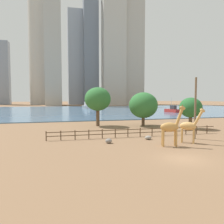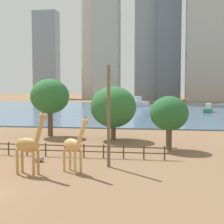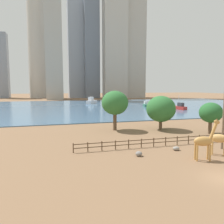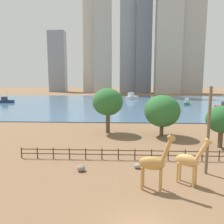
% 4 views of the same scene
% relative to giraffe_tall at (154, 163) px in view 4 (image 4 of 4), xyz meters
% --- Properties ---
extents(ground_plane, '(400.00, 400.00, 0.00)m').
position_rel_giraffe_tall_xyz_m(ground_plane, '(-1.54, 74.91, -2.32)').
color(ground_plane, brown).
extents(harbor_water, '(180.00, 86.00, 0.20)m').
position_rel_giraffe_tall_xyz_m(harbor_water, '(-1.54, 71.91, -2.22)').
color(harbor_water, '#476B8C').
rests_on(harbor_water, ground).
extents(giraffe_tall, '(3.02, 1.38, 5.00)m').
position_rel_giraffe_tall_xyz_m(giraffe_tall, '(0.00, 0.00, 0.00)').
color(giraffe_tall, '#C18C47').
rests_on(giraffe_tall, ground).
extents(giraffe_companion, '(2.77, 2.34, 4.61)m').
position_rel_giraffe_tall_xyz_m(giraffe_companion, '(3.23, 1.10, -0.14)').
color(giraffe_companion, tan).
rests_on(giraffe_companion, ground).
extents(utility_pole, '(0.28, 0.28, 8.58)m').
position_rel_giraffe_tall_xyz_m(utility_pole, '(5.64, 3.43, 1.97)').
color(utility_pole, brown).
rests_on(utility_pole, ground).
extents(boulder_near_fence, '(0.83, 0.81, 0.61)m').
position_rel_giraffe_tall_xyz_m(boulder_near_fence, '(-6.77, 3.46, -2.01)').
color(boulder_near_fence, gray).
rests_on(boulder_near_fence, ground).
extents(boulder_by_pole, '(0.96, 0.71, 0.53)m').
position_rel_giraffe_tall_xyz_m(boulder_by_pole, '(-0.92, 4.44, -2.05)').
color(boulder_by_pole, gray).
rests_on(boulder_by_pole, ground).
extents(enclosure_fence, '(26.12, 0.14, 1.30)m').
position_rel_giraffe_tall_xyz_m(enclosure_fence, '(-1.80, 6.91, -1.56)').
color(enclosure_fence, '#4C3826').
rests_on(enclosure_fence, ground).
extents(tree_left_large, '(5.26, 5.26, 7.84)m').
position_rel_giraffe_tall_xyz_m(tree_left_large, '(-5.13, 20.07, 3.11)').
color(tree_left_large, brown).
rests_on(tree_left_large, ground).
extents(tree_center_broad, '(4.10, 4.10, 5.78)m').
position_rel_giraffe_tall_xyz_m(tree_center_broad, '(10.80, 12.19, 1.58)').
color(tree_center_broad, brown).
rests_on(tree_center_broad, ground).
extents(tree_right_tall, '(5.80, 5.80, 6.82)m').
position_rel_giraffe_tall_xyz_m(tree_right_tall, '(3.89, 18.14, 1.88)').
color(tree_right_tall, brown).
rests_on(tree_right_tall, ground).
extents(boat_ferry, '(6.67, 7.76, 3.34)m').
position_rel_giraffe_tall_xyz_m(boat_ferry, '(1.98, 88.13, -0.98)').
color(boat_ferry, silver).
rests_on(boat_ferry, harbor_water).
extents(boat_sailboat, '(6.00, 3.03, 5.16)m').
position_rel_giraffe_tall_xyz_m(boat_sailboat, '(-49.77, 68.76, -1.25)').
color(boat_sailboat, navy).
rests_on(boat_sailboat, harbor_water).
extents(boat_tug, '(3.05, 5.51, 2.30)m').
position_rel_giraffe_tall_xyz_m(boat_tug, '(21.49, 64.90, -1.34)').
color(boat_tug, '#337259').
rests_on(boat_tug, harbor_water).
extents(boat_barge, '(3.65, 6.18, 5.24)m').
position_rel_giraffe_tall_xyz_m(boat_barge, '(28.64, 50.47, -1.24)').
color(boat_barge, '#B22D28').
rests_on(boat_barge, harbor_water).
extents(skyline_tower_needle, '(17.37, 9.66, 89.11)m').
position_rel_giraffe_tall_xyz_m(skyline_tower_needle, '(28.93, 139.12, 42.24)').
color(skyline_tower_needle, '#B7B2A8').
rests_on(skyline_tower_needle, ground).
extents(skyline_block_central, '(14.42, 14.42, 101.74)m').
position_rel_giraffe_tall_xyz_m(skyline_block_central, '(-26.73, 157.57, 48.55)').
color(skyline_block_central, '#B7B2A8').
rests_on(skyline_block_central, ground).
extents(skyline_tower_glass, '(10.93, 9.83, 102.64)m').
position_rel_giraffe_tall_xyz_m(skyline_tower_glass, '(-15.44, 131.53, 49.01)').
color(skyline_tower_glass, '#ADA89E').
rests_on(skyline_tower_glass, ground).
extents(skyline_block_left, '(16.39, 14.37, 93.48)m').
position_rel_giraffe_tall_xyz_m(skyline_block_left, '(45.00, 144.30, 44.43)').
color(skyline_block_left, '#ADA89E').
rests_on(skyline_block_left, ground).
extents(skyline_block_right, '(13.51, 8.58, 48.90)m').
position_rel_giraffe_tall_xyz_m(skyline_block_right, '(-55.91, 163.93, 22.13)').
color(skyline_block_right, gray).
rests_on(skyline_block_right, ground).
extents(skyline_tower_short, '(14.69, 14.05, 73.61)m').
position_rel_giraffe_tall_xyz_m(skyline_tower_short, '(2.87, 156.07, 34.49)').
color(skyline_tower_short, '#939EAD').
rests_on(skyline_tower_short, ground).
extents(skyline_block_wide, '(11.17, 8.70, 84.60)m').
position_rel_giraffe_tall_xyz_m(skyline_block_wide, '(12.64, 147.08, 39.98)').
color(skyline_block_wide, slate).
rests_on(skyline_block_wide, ground).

